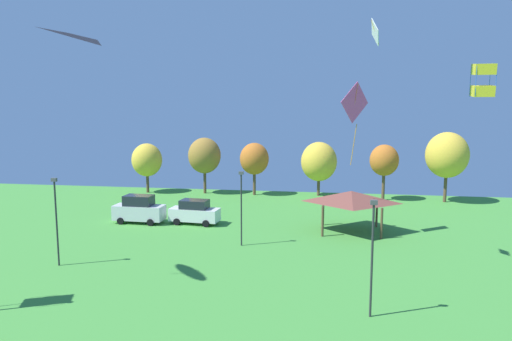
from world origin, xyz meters
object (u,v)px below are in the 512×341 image
object	(u,v)px
treeline_tree_2	(254,159)
kite_flying_0	(375,32)
treeline_tree_0	(147,160)
park_pavilion	(351,197)
kite_flying_10	(355,105)
parked_car_second_from_left	(195,212)
treeline_tree_5	(447,155)
kite_flying_5	(483,80)
light_post_3	(56,216)
treeline_tree_4	(384,160)
treeline_tree_3	(319,162)
treeline_tree_1	(204,156)
light_post_0	(372,252)
kite_flying_1	(103,68)
parked_car_leftmost	(139,209)
light_post_2	(241,204)

from	to	relation	value
treeline_tree_2	kite_flying_0	bearing A→B (deg)	-64.93
treeline_tree_0	park_pavilion	bearing A→B (deg)	-31.67
park_pavilion	treeline_tree_0	bearing A→B (deg)	148.33
kite_flying_10	park_pavilion	xyz separation A→B (m)	(0.01, 1.55, -7.89)
parked_car_second_from_left	treeline_tree_5	xyz separation A→B (m)	(25.55, 14.32, 4.30)
kite_flying_10	treeline_tree_2	distance (m)	21.56
kite_flying_5	treeline_tree_2	distance (m)	38.55
kite_flying_5	light_post_3	world-z (taller)	kite_flying_5
parked_car_second_from_left	light_post_3	bearing A→B (deg)	-110.20
kite_flying_5	parked_car_second_from_left	bearing A→B (deg)	133.78
kite_flying_10	treeline_tree_2	xyz separation A→B (m)	(-11.03, 17.36, -6.45)
treeline_tree_0	treeline_tree_4	distance (m)	29.31
kite_flying_5	park_pavilion	bearing A→B (deg)	102.85
kite_flying_5	treeline_tree_5	world-z (taller)	kite_flying_5
treeline_tree_3	treeline_tree_1	bearing A→B (deg)	-177.58
kite_flying_5	parked_car_second_from_left	world-z (taller)	kite_flying_5
kite_flying_5	light_post_0	world-z (taller)	kite_flying_5
treeline_tree_1	treeline_tree_2	xyz separation A→B (m)	(6.40, -0.14, -0.29)
kite_flying_0	treeline_tree_4	bearing A→B (deg)	81.14
kite_flying_1	parked_car_leftmost	distance (m)	32.00
kite_flying_5	treeline_tree_5	bearing A→B (deg)	78.15
parked_car_leftmost	kite_flying_10	bearing A→B (deg)	-3.28
parked_car_second_from_left	park_pavilion	size ratio (longest dim) A/B	0.76
kite_flying_1	treeline_tree_5	size ratio (longest dim) A/B	0.23
light_post_0	treeline_tree_2	bearing A→B (deg)	109.12
parked_car_second_from_left	treeline_tree_3	world-z (taller)	treeline_tree_3
park_pavilion	light_post_2	world-z (taller)	light_post_2
kite_flying_0	park_pavilion	size ratio (longest dim) A/B	0.28
treeline_tree_0	treeline_tree_4	xyz separation A→B (m)	(29.30, -0.38, 0.49)
treeline_tree_0	treeline_tree_2	xyz separation A→B (m)	(13.81, 0.48, 0.32)
light_post_2	treeline_tree_5	xyz separation A→B (m)	(19.97, 20.35, 2.10)
kite_flying_5	park_pavilion	xyz separation A→B (m)	(-4.29, 18.80, -8.71)
treeline_tree_3	light_post_3	bearing A→B (deg)	-120.67
kite_flying_10	parked_car_second_from_left	distance (m)	17.39
park_pavilion	kite_flying_10	bearing A→B (deg)	-90.46
treeline_tree_5	treeline_tree_3	bearing A→B (deg)	173.09
treeline_tree_2	treeline_tree_3	distance (m)	7.96
light_post_2	treeline_tree_3	distance (m)	22.79
light_post_2	light_post_3	world-z (taller)	light_post_3
light_post_2	light_post_3	xyz separation A→B (m)	(-11.45, -6.48, 0.09)
kite_flying_1	treeline_tree_2	bearing A→B (deg)	93.91
kite_flying_1	kite_flying_10	world-z (taller)	kite_flying_10
parked_car_second_from_left	treeline_tree_0	world-z (taller)	treeline_tree_0
parked_car_second_from_left	treeline_tree_4	xyz separation A→B (m)	(18.66, 14.46, 3.56)
kite_flying_1	treeline_tree_2	distance (m)	44.49
kite_flying_0	park_pavilion	world-z (taller)	kite_flying_0
kite_flying_0	treeline_tree_5	world-z (taller)	kite_flying_0
treeline_tree_1	treeline_tree_3	size ratio (longest dim) A/B	1.06
kite_flying_0	light_post_3	size ratio (longest dim) A/B	0.29
treeline_tree_1	treeline_tree_5	distance (m)	28.82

